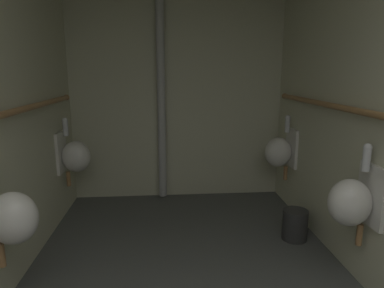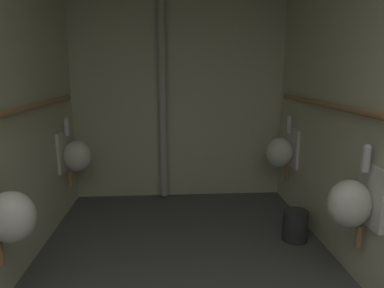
% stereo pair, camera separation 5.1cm
% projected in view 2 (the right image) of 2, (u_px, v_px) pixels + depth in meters
% --- Properties ---
extents(wall_back, '(2.71, 0.06, 2.63)m').
position_uv_depth(wall_back, '(179.00, 93.00, 4.18)').
color(wall_back, beige).
rests_on(wall_back, ground).
extents(urinal_left_mid, '(0.32, 0.30, 0.76)m').
position_uv_depth(urinal_left_mid, '(8.00, 216.00, 2.14)').
color(urinal_left_mid, silver).
extents(urinal_left_far, '(0.32, 0.30, 0.76)m').
position_uv_depth(urinal_left_far, '(75.00, 155.00, 3.69)').
color(urinal_left_far, silver).
extents(urinal_right_mid, '(0.32, 0.30, 0.76)m').
position_uv_depth(urinal_right_mid, '(352.00, 202.00, 2.37)').
color(urinal_right_mid, silver).
extents(urinal_right_far, '(0.32, 0.30, 0.76)m').
position_uv_depth(urinal_right_far, '(282.00, 151.00, 3.85)').
color(urinal_right_far, silver).
extents(supply_pipe_right, '(0.06, 3.56, 0.06)m').
position_uv_depth(supply_pipe_right, '(376.00, 115.00, 2.22)').
color(supply_pipe_right, '#9E7042').
extents(standpipe_back_wall, '(0.10, 0.10, 2.58)m').
position_uv_depth(standpipe_back_wall, '(163.00, 93.00, 4.06)').
color(standpipe_back_wall, '#B2B2B2').
rests_on(standpipe_back_wall, ground).
extents(waste_bin, '(0.24, 0.24, 0.29)m').
position_uv_depth(waste_bin, '(295.00, 226.00, 3.22)').
color(waste_bin, '#2D2D2D').
rests_on(waste_bin, ground).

